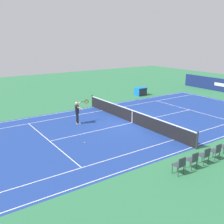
% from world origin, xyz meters
% --- Properties ---
extents(ground_plane, '(60.00, 60.00, 0.00)m').
position_xyz_m(ground_plane, '(0.00, 0.00, 0.00)').
color(ground_plane, '#2D7247').
extents(court_slab, '(24.20, 11.40, 0.00)m').
position_xyz_m(court_slab, '(0.00, 0.00, 0.00)').
color(court_slab, navy).
rests_on(court_slab, ground_plane).
extents(court_line_markings, '(23.85, 11.05, 0.01)m').
position_xyz_m(court_line_markings, '(0.00, 0.00, 0.00)').
color(court_line_markings, white).
rests_on(court_line_markings, ground_plane).
extents(tennis_net, '(0.10, 11.70, 1.08)m').
position_xyz_m(tennis_net, '(0.00, 0.00, 0.49)').
color(tennis_net, '#2D2D33').
rests_on(tennis_net, ground_plane).
extents(tennis_player_near, '(1.17, 0.74, 1.70)m').
position_xyz_m(tennis_player_near, '(3.42, -2.06, 0.93)').
color(tennis_player_near, black).
rests_on(tennis_player_near, ground_plane).
extents(tennis_ball, '(0.07, 0.07, 0.07)m').
position_xyz_m(tennis_ball, '(4.80, 1.47, 0.03)').
color(tennis_ball, '#CCE01E').
rests_on(tennis_ball, ground_plane).
extents(spectator_chair_1, '(0.44, 0.44, 0.88)m').
position_xyz_m(spectator_chair_1, '(0.31, 7.22, 0.52)').
color(spectator_chair_1, '#38383D').
rests_on(spectator_chair_1, ground_plane).
extents(spectator_chair_2, '(0.44, 0.44, 0.88)m').
position_xyz_m(spectator_chair_2, '(1.22, 7.22, 0.52)').
color(spectator_chair_2, '#38383D').
rests_on(spectator_chair_2, ground_plane).
extents(spectator_chair_3, '(0.44, 0.44, 0.88)m').
position_xyz_m(spectator_chair_3, '(2.12, 7.22, 0.52)').
color(spectator_chair_3, '#38383D').
rests_on(spectator_chair_3, ground_plane).
extents(spectator_chair_4, '(0.44, 0.44, 0.88)m').
position_xyz_m(spectator_chair_4, '(3.03, 7.22, 0.52)').
color(spectator_chair_4, '#38383D').
rests_on(spectator_chair_4, ground_plane).
extents(equipment_cart_tarped, '(1.25, 0.84, 0.85)m').
position_xyz_m(equipment_cart_tarped, '(-6.80, -7.01, 0.44)').
color(equipment_cart_tarped, '#2D2D33').
rests_on(equipment_cart_tarped, ground_plane).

